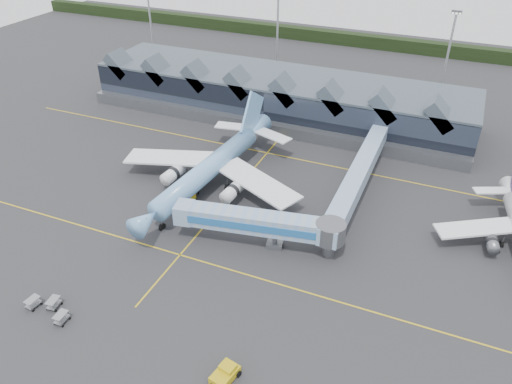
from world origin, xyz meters
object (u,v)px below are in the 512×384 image
at_px(fuel_truck, 192,187).
at_px(pushback_tug, 225,374).
at_px(jet_bridge, 268,225).
at_px(main_airliner, 212,166).

distance_m(fuel_truck, pushback_tug, 40.18).
bearing_deg(pushback_tug, jet_bridge, 112.39).
bearing_deg(fuel_truck, jet_bridge, -46.83).
relative_size(main_airliner, fuel_truck, 5.11).
distance_m(jet_bridge, pushback_tug, 25.44).
xyz_separation_m(main_airliner, pushback_tug, (21.07, -37.61, -3.25)).
height_order(jet_bridge, pushback_tug, jet_bridge).
bearing_deg(fuel_truck, pushback_tug, -77.89).
bearing_deg(fuel_truck, main_airliner, 44.80).
distance_m(jet_bridge, fuel_truck, 20.21).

